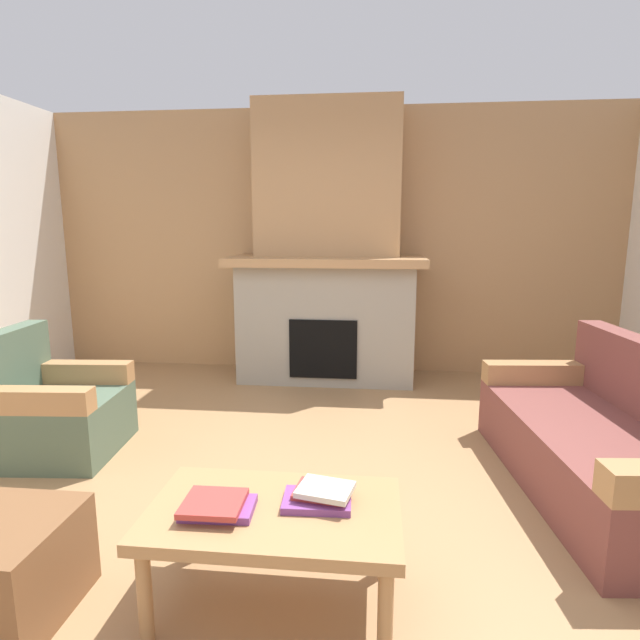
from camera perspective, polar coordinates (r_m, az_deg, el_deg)
The scene contains 9 objects.
ground at distance 2.94m, azimuth -4.40°, elevation -20.93°, with size 9.00×9.00×0.00m, color #9E754C.
wall_back_wood_panel at distance 5.49m, azimuth 1.17°, elevation 8.55°, with size 6.00×0.12×2.70m, color tan.
fireplace at distance 5.13m, azimuth 0.79°, elevation 6.33°, with size 1.90×0.82×2.70m.
couch at distance 3.48m, azimuth 29.25°, elevation -11.90°, with size 1.00×1.87×0.85m.
armchair at distance 3.98m, azimuth -27.46°, elevation -8.88°, with size 0.82×0.82×0.85m.
coffee_table at distance 2.21m, azimuth -5.09°, elevation -21.16°, with size 1.00×0.60×0.43m.
ottoman at distance 2.58m, azimuth -31.84°, elevation -22.35°, with size 0.52×0.52×0.40m, color brown.
book_stack_near_edge at distance 2.17m, azimuth -11.38°, elevation -19.50°, with size 0.28×0.22×0.05m.
book_stack_center at distance 2.19m, azimuth 0.06°, elevation -18.81°, with size 0.29×0.23×0.07m.
Camera 1 is at (0.48, -2.47, 1.53)m, focal length 28.95 mm.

